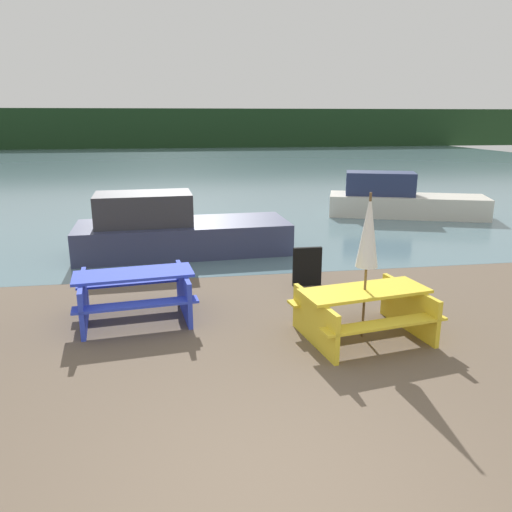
{
  "coord_description": "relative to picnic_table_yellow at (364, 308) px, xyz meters",
  "views": [
    {
      "loc": [
        -0.7,
        -3.33,
        3.11
      ],
      "look_at": [
        0.57,
        4.67,
        0.85
      ],
      "focal_mm": 35.0,
      "sensor_mm": 36.0,
      "label": 1
    }
  ],
  "objects": [
    {
      "name": "picnic_table_blue",
      "position": [
        -3.33,
        1.22,
        0.02
      ],
      "size": [
        1.98,
        1.59,
        0.77
      ],
      "rotation": [
        0.0,
        0.0,
        0.12
      ],
      "color": "blue",
      "rests_on": "ground_plane"
    },
    {
      "name": "ground_plane",
      "position": [
        -1.9,
        -3.09,
        -0.45
      ],
      "size": [
        60.0,
        60.0,
        0.0
      ],
      "primitive_type": "plane",
      "color": "brown"
    },
    {
      "name": "boat_second",
      "position": [
        4.54,
        8.73,
        0.07
      ],
      "size": [
        5.13,
        2.95,
        1.41
      ],
      "rotation": [
        0.0,
        0.0,
        -0.33
      ],
      "color": "beige",
      "rests_on": "water"
    },
    {
      "name": "picnic_table_yellow",
      "position": [
        0.0,
        0.0,
        0.0
      ],
      "size": [
        2.05,
        1.67,
        0.73
      ],
      "rotation": [
        0.0,
        0.0,
        0.17
      ],
      "color": "yellow",
      "rests_on": "ground_plane"
    },
    {
      "name": "far_treeline",
      "position": [
        -1.9,
        48.16,
        1.55
      ],
      "size": [
        80.0,
        1.6,
        4.0
      ],
      "color": "#193319",
      "rests_on": "water"
    },
    {
      "name": "umbrella_white",
      "position": [
        0.0,
        -0.0,
        1.14
      ],
      "size": [
        0.31,
        0.31,
        2.12
      ],
      "color": "brown",
      "rests_on": "ground_plane"
    },
    {
      "name": "boat",
      "position": [
        -2.7,
        5.18,
        0.09
      ],
      "size": [
        5.0,
        2.05,
        1.45
      ],
      "rotation": [
        0.0,
        0.0,
        0.05
      ],
      "color": "#333856",
      "rests_on": "water"
    },
    {
      "name": "water",
      "position": [
        -1.9,
        28.16,
        -0.45
      ],
      "size": [
        60.0,
        50.0,
        0.0
      ],
      "color": "slate",
      "rests_on": "ground_plane"
    },
    {
      "name": "signboard",
      "position": [
        -0.22,
        2.37,
        -0.07
      ],
      "size": [
        0.55,
        0.08,
        0.75
      ],
      "color": "black",
      "rests_on": "ground_plane"
    }
  ]
}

